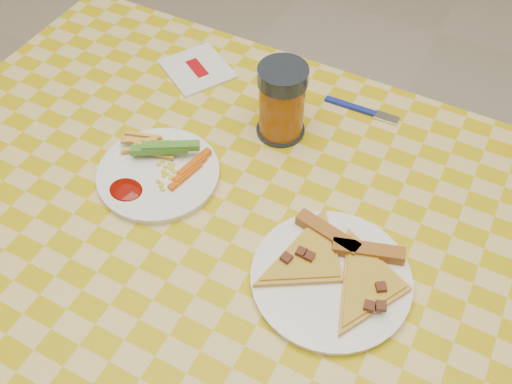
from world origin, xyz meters
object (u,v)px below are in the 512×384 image
table (242,252)px  plate_left (159,175)px  plate_right (331,279)px  drink_glass (282,102)px

table → plate_left: bearing=171.3°
plate_left → plate_right: same height
plate_right → drink_glass: size_ratio=1.63×
plate_left → plate_right: (0.34, -0.05, 0.00)m
table → drink_glass: bearing=99.9°
table → plate_left: size_ratio=6.20×
table → plate_right: 0.19m
table → plate_right: size_ratio=5.41×
drink_glass → table: bearing=-80.1°
plate_right → drink_glass: 0.33m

